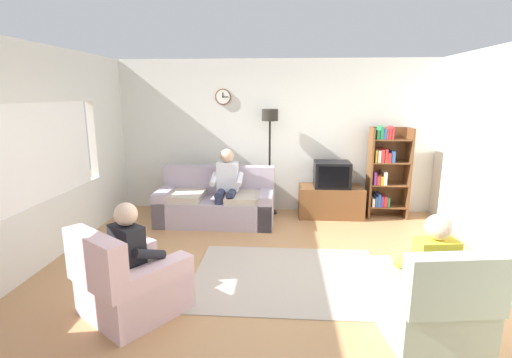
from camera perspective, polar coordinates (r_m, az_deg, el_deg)
name	(u,v)px	position (r m, az deg, el deg)	size (l,w,h in m)	color
ground_plane	(270,273)	(4.72, 2.05, -13.82)	(12.00, 12.00, 0.00)	#B27F51
back_wall_assembly	(275,136)	(6.93, 2.92, 6.40)	(6.20, 0.17, 2.70)	silver
left_wall_assembly	(30,160)	(5.26, -30.72, 2.51)	(0.12, 5.80, 2.70)	silver
couch	(216,204)	(6.38, -5.98, -3.70)	(1.91, 0.91, 0.90)	#A899A8
tv_stand	(330,201)	(6.78, 11.09, -3.30)	(1.10, 0.56, 0.54)	brown
tv	(332,174)	(6.64, 11.30, 0.69)	(0.60, 0.49, 0.44)	black
bookshelf	(385,170)	(6.90, 18.80, 1.26)	(0.68, 0.36, 1.58)	brown
floor_lamp	(270,133)	(6.61, 2.08, 6.97)	(0.28, 0.28, 1.85)	black
armchair_near_window	(131,285)	(4.02, -18.23, -14.87)	(1.16, 1.18, 0.90)	beige
armchair_near_bookshelf	(430,305)	(3.84, 24.61, -16.76)	(0.91, 0.98, 0.90)	gray
area_rug	(288,277)	(4.62, 4.80, -14.43)	(2.20, 1.70, 0.01)	#AD9E8E
person_on_couch	(227,183)	(6.15, -4.42, -0.59)	(0.52, 0.54, 1.24)	silver
person_in_left_armchair	(137,252)	(3.93, -17.43, -10.39)	(0.62, 0.64, 1.12)	black
person_in_right_armchair	(428,267)	(3.78, 24.41, -11.94)	(0.55, 0.57, 1.12)	yellow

